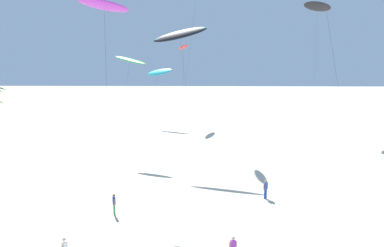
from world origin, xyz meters
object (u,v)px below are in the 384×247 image
object	(u,v)px
flying_kite_3	(180,34)
person_near_left	(266,188)
flying_kite_6	(318,7)
flying_kite_7	(130,60)
flying_kite_2	(160,72)
flying_kite_0	(184,47)
flying_kite_4	(104,5)
person_mid_field	(114,203)

from	to	relation	value
flying_kite_3	person_near_left	size ratio (longest dim) A/B	9.39
flying_kite_3	person_near_left	bearing A→B (deg)	-58.10
flying_kite_6	flying_kite_7	bearing A→B (deg)	-147.39
flying_kite_2	flying_kite_3	distance (m)	23.17
flying_kite_7	flying_kite_3	bearing A→B (deg)	-18.51
flying_kite_0	flying_kite_7	size ratio (longest dim) A/B	1.18
flying_kite_3	flying_kite_4	distance (m)	12.19
person_mid_field	flying_kite_3	bearing A→B (deg)	75.69
flying_kite_7	person_mid_field	size ratio (longest dim) A/B	7.38
flying_kite_4	flying_kite_0	bearing A→B (deg)	81.57
flying_kite_4	person_near_left	distance (m)	20.34
flying_kite_6	flying_kite_7	distance (m)	33.18
flying_kite_2	flying_kite_3	bearing A→B (deg)	-77.78
flying_kite_2	person_mid_field	size ratio (longest dim) A/B	6.25
person_mid_field	flying_kite_0	bearing A→B (deg)	84.96
flying_kite_0	flying_kite_7	world-z (taller)	flying_kite_0
flying_kite_2	flying_kite_7	world-z (taller)	flying_kite_7
flying_kite_4	flying_kite_2	bearing A→B (deg)	88.46
flying_kite_4	person_near_left	size ratio (longest dim) A/B	10.08
flying_kite_3	flying_kite_6	xyz separation A→B (m)	(21.01, 19.33, 5.50)
flying_kite_2	flying_kite_4	bearing A→B (deg)	-91.54
flying_kite_0	person_mid_field	xyz separation A→B (m)	(-3.48, -39.45, -12.67)
flying_kite_0	flying_kite_4	world-z (taller)	flying_kite_4
flying_kite_2	flying_kite_6	size ratio (longest dim) A/B	0.50
flying_kite_2	person_near_left	bearing A→B (deg)	-70.01
flying_kite_3	person_near_left	xyz separation A→B (m)	(7.84, -12.59, -13.36)
flying_kite_3	flying_kite_6	world-z (taller)	flying_kite_6
flying_kite_7	person_near_left	bearing A→B (deg)	-46.49
flying_kite_0	person_near_left	world-z (taller)	flying_kite_0
flying_kite_0	flying_kite_2	distance (m)	6.07
flying_kite_3	flying_kite_0	bearing A→B (deg)	91.59
flying_kite_6	person_near_left	xyz separation A→B (m)	(-13.17, -31.92, -18.87)
flying_kite_2	flying_kite_6	distance (m)	27.98
person_near_left	person_mid_field	distance (m)	12.49
flying_kite_2	person_near_left	xyz separation A→B (m)	(12.63, -34.71, -8.39)
flying_kite_0	flying_kite_3	distance (m)	23.30
flying_kite_2	person_near_left	distance (m)	37.88
flying_kite_2	flying_kite_3	world-z (taller)	flying_kite_3
flying_kite_4	flying_kite_3	bearing A→B (deg)	61.96
flying_kite_0	person_mid_field	world-z (taller)	flying_kite_0
flying_kite_4	person_near_left	world-z (taller)	flying_kite_4
flying_kite_4	flying_kite_6	size ratio (longest dim) A/B	0.81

